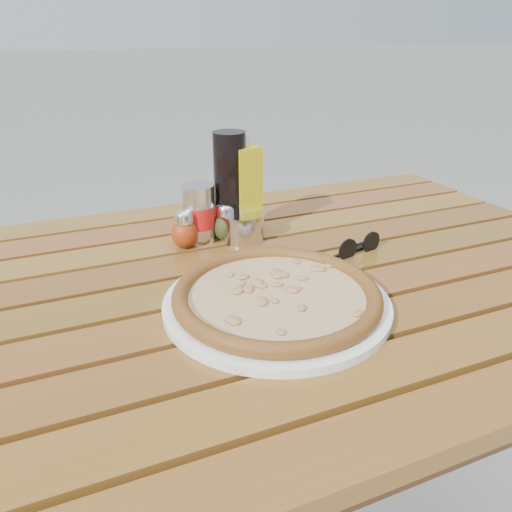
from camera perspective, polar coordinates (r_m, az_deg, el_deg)
name	(u,v)px	position (r m, az deg, el deg)	size (l,w,h in m)	color
table	(260,312)	(0.93, 0.48, -6.38)	(1.40, 0.90, 0.75)	#3B1C0D
plate	(277,303)	(0.80, 2.36, -5.42)	(0.36, 0.36, 0.01)	white
pizza	(277,295)	(0.79, 2.38, -4.43)	(0.39, 0.39, 0.03)	beige
pepper_shaker	(185,230)	(1.01, -8.17, 3.01)	(0.06, 0.06, 0.08)	#A83813
oregano_shaker	(226,223)	(1.03, -3.48, 3.81)	(0.06, 0.06, 0.08)	#39421A
dark_bottle	(230,186)	(1.03, -2.98, 8.00)	(0.07, 0.07, 0.22)	black
soda_can	(199,214)	(1.03, -6.54, 4.78)	(0.08, 0.08, 0.12)	silver
olive_oil_cruet	(245,191)	(1.04, -1.32, 7.44)	(0.06, 0.06, 0.21)	gold
parmesan_tin	(243,225)	(1.04, -1.53, 3.51)	(0.11, 0.11, 0.07)	silver
sunglasses	(358,247)	(1.00, 11.63, 1.07)	(0.11, 0.04, 0.04)	black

